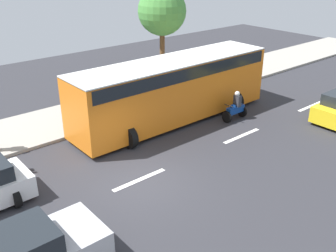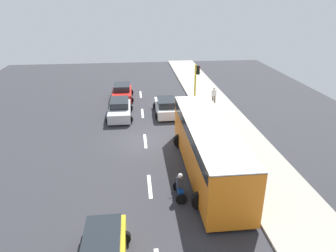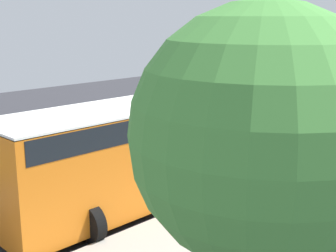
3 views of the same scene
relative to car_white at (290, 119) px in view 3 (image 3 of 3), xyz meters
name	(u,v)px [view 3 (image 3 of 3)]	position (x,y,z in m)	size (l,w,h in m)	color
ground_plane	(182,147)	(-2.14, -5.56, -0.76)	(40.00, 60.00, 0.10)	#2D2D33
sidewalk	(328,182)	(4.86, -5.56, -0.64)	(4.00, 60.00, 0.15)	#9E998E
lane_stripe_north	(68,177)	(-2.14, -11.56, -0.71)	(0.20, 2.40, 0.01)	white
lane_stripe_mid	(182,146)	(-2.14, -5.56, -0.71)	(0.20, 2.40, 0.01)	white
lane_stripe_south	(258,124)	(-2.14, 0.44, -0.71)	(0.20, 2.40, 0.01)	white
lane_stripe_far_south	(313,109)	(-2.14, 6.44, -0.71)	(0.20, 2.40, 0.01)	white
car_white	(290,119)	(0.00, 0.00, 0.00)	(2.22, 4.36, 1.52)	white
car_silver	(221,108)	(-4.16, -0.26, 0.00)	(2.31, 4.42, 1.52)	#B7B7BC
car_red	(275,97)	(-4.08, 5.00, 0.00)	(2.34, 4.26, 1.52)	red
city_bus	(160,140)	(1.42, -10.35, 1.13)	(3.20, 11.00, 3.16)	orange
motorcycle	(61,179)	(-0.60, -12.82, -0.07)	(0.60, 1.30, 1.53)	black
street_tree_south	(261,138)	(8.63, -15.52, 3.52)	(3.33, 3.33, 5.92)	brown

